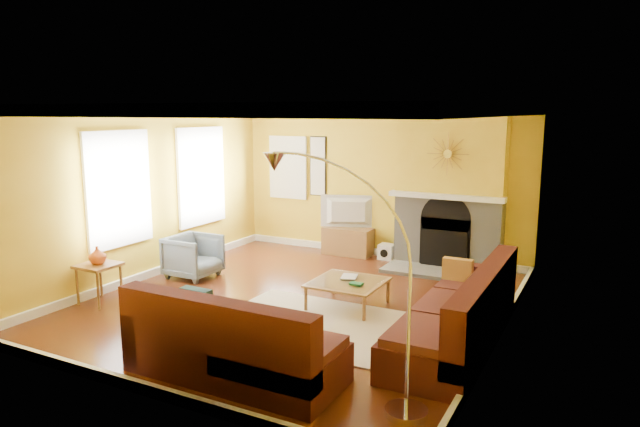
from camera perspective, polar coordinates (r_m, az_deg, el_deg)
The scene contains 27 objects.
floor at distance 8.09m, azimuth -2.19°, elevation -8.89°, with size 5.50×6.00×0.02m, color #602B14.
ceiling at distance 7.65m, azimuth -2.33°, elevation 10.75°, with size 5.50×6.00×0.02m, color white.
wall_back at distance 10.44m, azimuth 5.98°, elevation 3.07°, with size 5.50×0.02×2.70m, color gold.
wall_front at distance 5.41m, azimuth -18.34°, elevation -4.07°, with size 5.50×0.02×2.70m, color gold.
wall_left at distance 9.42m, azimuth -17.01°, elevation 1.91°, with size 0.02×6.00×2.70m, color gold.
wall_right at distance 6.84m, azimuth 18.27°, elevation -1.15°, with size 0.02×6.00×2.70m, color gold.
baseboard at distance 8.07m, azimuth -2.19°, elevation -8.42°, with size 5.50×6.00×0.12m, color white, non-canonical shape.
crown_molding at distance 7.65m, azimuth -2.33°, elevation 10.23°, with size 5.50×6.00×0.12m, color white, non-canonical shape.
window_left_near at distance 10.33m, azimuth -11.85°, elevation 3.67°, with size 0.06×1.22×1.72m, color white.
window_left_far at distance 8.96m, azimuth -19.55°, elevation 2.33°, with size 0.06×1.22×1.72m, color white.
window_back at distance 11.21m, azimuth -3.19°, elevation 4.63°, with size 0.82×0.06×1.22m, color white.
wall_art at distance 10.90m, azimuth -0.22°, elevation 4.75°, with size 0.34×0.04×1.14m, color white.
fireplace at distance 9.83m, azimuth 12.86°, elevation 2.43°, with size 1.80×0.40×2.70m, color gray, non-canonical shape.
mantel at distance 9.61m, azimuth 12.47°, elevation 1.67°, with size 1.92×0.22×0.08m, color white.
hearth at distance 9.58m, azimuth 11.70°, elevation -5.81°, with size 1.80×0.70×0.06m, color gray.
sunburst at distance 9.55m, azimuth 12.65°, elevation 5.84°, with size 0.70×0.04×0.70m, color olive, non-canonical shape.
rug at distance 7.31m, azimuth -0.65°, elevation -10.87°, with size 2.40×1.80×0.02m, color beige.
sectional_sofa at distance 6.73m, azimuth 2.37°, elevation -8.75°, with size 3.29×3.67×0.90m, color #471916, non-canonical shape.
coffee_table at distance 7.84m, azimuth 2.79°, elevation -8.01°, with size 0.94×0.94×0.37m, color white, non-canonical shape.
media_console at distance 10.62m, azimuth 2.81°, elevation -2.78°, with size 0.92×0.41×0.50m, color olive.
tv at distance 10.51m, azimuth 2.84°, elevation 0.16°, with size 1.04×0.14×0.60m, color black.
subwoofer at distance 10.38m, azimuth 6.69°, elevation -3.81°, with size 0.27×0.27×0.27m, color white.
armchair at distance 9.38m, azimuth -12.55°, elevation -4.19°, with size 0.73×0.75×0.69m, color slate.
side_table at distance 8.54m, azimuth -21.19°, elevation -6.53°, with size 0.50×0.50×0.56m, color olive, non-canonical shape.
vase at distance 8.44m, azimuth -21.37°, elevation -3.91°, with size 0.24×0.24×0.25m, color #D8591E.
book at distance 7.92m, azimuth 2.16°, elevation -6.32°, with size 0.21×0.29×0.03m, color white.
arc_lamp at distance 5.13m, azimuth 2.43°, elevation -6.89°, with size 1.42×0.36×2.25m, color silver, non-canonical shape.
Camera 1 is at (3.80, -6.63, 2.63)m, focal length 32.00 mm.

